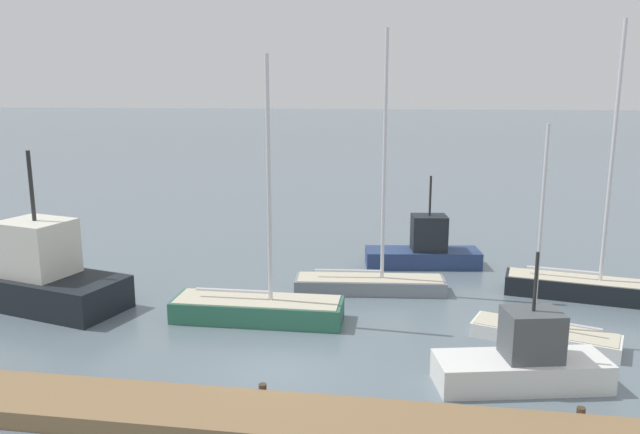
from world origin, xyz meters
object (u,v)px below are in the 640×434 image
Objects in this scene: sailboat_2 at (258,307)px; fishing_boat_2 at (524,361)px; fishing_boat_0 at (424,250)px; sailboat_3 at (370,280)px; sailboat_1 at (544,333)px; sailboat_0 at (586,285)px; fishing_boat_1 at (35,276)px.

sailboat_2 is 10.79m from fishing_boat_2.
fishing_boat_2 is at bearing -85.53° from fishing_boat_0.
sailboat_3 is 2.10× the size of fishing_boat_2.
sailboat_0 is at bearing -97.84° from sailboat_1.
sailboat_2 reaches higher than fishing_boat_2.
sailboat_0 is at bearing 18.20° from sailboat_2.
fishing_boat_0 is 0.69× the size of fishing_boat_1.
sailboat_1 is 0.77× the size of sailboat_2.
fishing_boat_0 is at bearing -46.24° from sailboat_1.
sailboat_3 is at bearing -126.37° from fishing_boat_0.
sailboat_0 is 1.35× the size of fishing_boat_1.
sailboat_0 is 10.18m from fishing_boat_2.
fishing_boat_0 is (-7.27, 4.22, 0.27)m from sailboat_0.
fishing_boat_2 is (9.90, -4.29, 0.28)m from sailboat_2.
sailboat_3 is 1.90× the size of fishing_boat_0.
sailboat_2 is 0.89× the size of sailboat_3.
sailboat_0 is at bearing 52.64° from fishing_boat_2.
sailboat_1 is 8.56m from sailboat_3.
fishing_boat_1 is at bearing 17.15° from sailboat_1.
sailboat_3 reaches higher than sailboat_1.
fishing_boat_2 is (-1.39, -3.64, 0.45)m from sailboat_1.
sailboat_3 is at bearing -15.92° from sailboat_1.
sailboat_1 is at bearing 11.92° from fishing_boat_1.
fishing_boat_1 is (-10.24, 0.37, 0.72)m from sailboat_2.
fishing_boat_0 is at bearing 90.13° from fishing_boat_2.
sailboat_2 is (-11.29, 0.65, 0.17)m from sailboat_1.
sailboat_0 is 1.50× the size of sailboat_1.
sailboat_0 reaches higher than sailboat_3.
fishing_boat_0 is at bearing 41.70° from fishing_boat_1.
sailboat_0 is 9.89m from sailboat_3.
sailboat_2 is at bearing 16.58° from sailboat_1.
fishing_boat_1 is at bearing -170.52° from sailboat_3.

